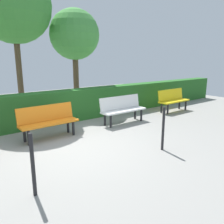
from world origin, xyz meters
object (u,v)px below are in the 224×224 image
(bench_orange, at_px, (48,120))
(bench_yellow, at_px, (173,99))
(bench_white, at_px, (122,108))
(tree_mid, at_px, (13,5))
(tree_near, at_px, (75,35))

(bench_orange, bearing_deg, bench_yellow, 178.37)
(bench_white, bearing_deg, tree_mid, -57.47)
(bench_yellow, distance_m, bench_orange, 5.13)
(tree_mid, bearing_deg, bench_white, 122.66)
(bench_orange, distance_m, tree_near, 4.68)
(bench_white, height_order, tree_mid, tree_mid)
(bench_yellow, height_order, bench_white, same)
(bench_orange, bearing_deg, tree_near, -131.25)
(bench_white, distance_m, tree_near, 3.98)
(bench_white, bearing_deg, tree_near, -90.87)
(tree_near, bearing_deg, bench_yellow, 130.48)
(bench_white, xyz_separation_m, tree_mid, (2.17, -3.39, 3.37))
(bench_white, relative_size, bench_orange, 1.04)
(tree_near, bearing_deg, bench_white, 89.26)
(bench_yellow, xyz_separation_m, tree_mid, (4.81, -3.33, 3.37))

